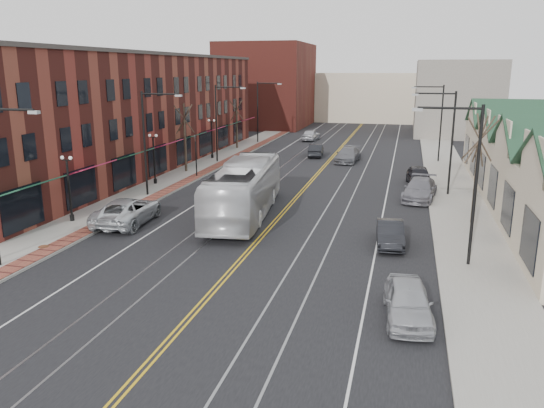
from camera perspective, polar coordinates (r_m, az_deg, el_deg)
The scene contains 31 objects.
ground at distance 24.55m, azimuth -6.26°, elevation -9.22°, with size 160.00×160.00×0.00m, color black.
sidewalk_left at distance 46.69m, azimuth -11.54°, elevation 2.05°, with size 4.00×120.00×0.15m, color gray.
sidewalk_right at distance 42.33m, azimuth 19.21°, elevation 0.28°, with size 4.00×120.00×0.15m, color gray.
building_left at distance 55.29m, azimuth -15.29°, elevation 9.41°, with size 10.00×50.00×11.00m, color maroon.
backdrop_left at distance 94.19m, azimuth -0.54°, elevation 12.65°, with size 14.00×18.00×14.00m, color maroon.
backdrop_mid at distance 106.46m, azimuth 10.12°, elevation 11.28°, with size 22.00×14.00×9.00m, color beige.
backdrop_right at distance 86.40m, azimuth 19.22°, elevation 10.72°, with size 12.00×16.00×11.00m, color slate.
streetlight_l_1 at distance 41.94m, azimuth -13.06°, elevation 7.47°, with size 3.33×0.25×8.00m.
streetlight_l_2 at distance 56.56m, azimuth -5.60°, elevation 9.45°, with size 3.33×0.25×8.00m.
streetlight_l_3 at distance 71.78m, azimuth -1.21°, elevation 10.54°, with size 3.33×0.25×8.00m.
streetlight_r_0 at distance 27.59m, azimuth 20.27°, elevation 3.53°, with size 3.33×0.25×8.00m.
streetlight_r_1 at distance 43.38m, azimuth 18.28°, elevation 7.34°, with size 3.33×0.25×8.00m.
streetlight_r_2 at distance 59.28m, azimuth 17.34°, elevation 9.10°, with size 3.33×0.25×8.00m.
lamppost_l_1 at distance 36.54m, azimuth -20.97°, elevation 1.42°, with size 0.84×0.28×4.27m.
lamppost_l_2 at distance 46.65m, azimuth -12.56°, elevation 4.65°, with size 0.84×0.28×4.27m.
lamppost_l_3 at distance 59.33m, azimuth -6.48°, elevation 6.91°, with size 0.84×0.28×4.27m.
tree_left_near at distance 51.71m, azimuth -9.35°, elevation 7.19°, with size 1.78×1.37×6.48m.
tree_left_far at distance 66.61m, azimuth -3.82°, elevation 8.71°, with size 1.66×1.28×6.02m.
tree_right_mid at distance 35.80m, azimuth 21.21°, elevation 3.68°, with size 1.90×1.46×6.93m.
manhole_mid at distance 32.27m, azimuth -23.35°, elevation -4.22°, with size 0.60×0.60×0.02m, color #592D19.
manhole_far at distance 36.14m, azimuth -18.60°, elevation -1.86°, with size 0.60×0.60×0.02m, color #592D19.
traffic_signal at distance 49.30m, azimuth -8.19°, elevation 5.53°, with size 0.18×0.15×3.80m.
transit_bus at distance 35.84m, azimuth -3.00°, elevation 1.54°, with size 3.10×13.26×3.69m, color silver.
parked_suv at distance 35.55m, azimuth -15.26°, elevation -0.72°, with size 2.82×6.13×1.70m, color silver.
parked_car_a at distance 22.18m, azimuth 14.42°, elevation -10.12°, with size 1.80×4.48×1.53m, color #AAACB1.
parked_car_b at distance 30.86m, azimuth 12.59°, elevation -3.14°, with size 1.46×4.19×1.38m, color black.
parked_car_c at distance 42.23m, azimuth 15.62°, elevation 1.53°, with size 2.24×5.51×1.60m, color slate.
parked_car_d at distance 47.32m, azimuth 15.53°, elevation 2.91°, with size 1.95×4.85×1.65m, color black.
distant_car_left at distance 61.19m, azimuth 4.74°, elevation 5.78°, with size 1.53×4.37×1.44m, color black.
distant_car_right at distance 57.91m, azimuth 8.15°, elevation 5.26°, with size 2.19×5.38×1.56m, color slate.
distant_car_far at distance 75.11m, azimuth 4.21°, elevation 7.44°, with size 1.90×4.71×1.61m, color #B4B5BC.
Camera 1 is at (8.09, -21.02, 9.77)m, focal length 35.00 mm.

